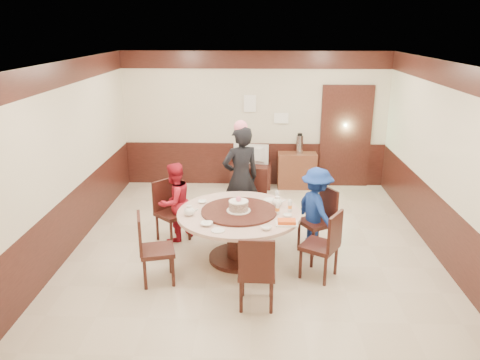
{
  "coord_description": "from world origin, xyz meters",
  "views": [
    {
      "loc": [
        0.04,
        -6.68,
        3.28
      ],
      "look_at": [
        -0.2,
        -0.1,
        1.1
      ],
      "focal_mm": 35.0,
      "sensor_mm": 36.0,
      "label": 1
    }
  ],
  "objects_px": {
    "banquet_table": "(239,226)",
    "thermos": "(300,144)",
    "person_standing": "(241,178)",
    "tv_stand": "(250,176)",
    "television": "(250,155)",
    "person_blue": "(316,209)",
    "birthday_cake": "(239,206)",
    "person_red": "(175,202)",
    "shrimp_platter": "(287,222)",
    "side_cabinet": "(297,170)"
  },
  "relations": [
    {
      "from": "tv_stand",
      "to": "banquet_table",
      "type": "bearing_deg",
      "value": -92.04
    },
    {
      "from": "side_cabinet",
      "to": "person_standing",
      "type": "bearing_deg",
      "value": -117.7
    },
    {
      "from": "person_standing",
      "to": "tv_stand",
      "type": "height_order",
      "value": "person_standing"
    },
    {
      "from": "banquet_table",
      "to": "person_standing",
      "type": "distance_m",
      "value": 1.21
    },
    {
      "from": "banquet_table",
      "to": "person_blue",
      "type": "height_order",
      "value": "person_blue"
    },
    {
      "from": "person_red",
      "to": "television",
      "type": "height_order",
      "value": "person_red"
    },
    {
      "from": "person_blue",
      "to": "shrimp_platter",
      "type": "distance_m",
      "value": 0.95
    },
    {
      "from": "person_red",
      "to": "side_cabinet",
      "type": "relative_size",
      "value": 1.59
    },
    {
      "from": "shrimp_platter",
      "to": "television",
      "type": "height_order",
      "value": "television"
    },
    {
      "from": "person_red",
      "to": "tv_stand",
      "type": "xyz_separation_m",
      "value": [
        1.16,
        2.59,
        -0.38
      ]
    },
    {
      "from": "tv_stand",
      "to": "thermos",
      "type": "distance_m",
      "value": 1.23
    },
    {
      "from": "banquet_table",
      "to": "person_blue",
      "type": "bearing_deg",
      "value": 18.84
    },
    {
      "from": "person_red",
      "to": "banquet_table",
      "type": "bearing_deg",
      "value": 94.5
    },
    {
      "from": "person_red",
      "to": "person_standing",
      "type": "bearing_deg",
      "value": 152.81
    },
    {
      "from": "birthday_cake",
      "to": "side_cabinet",
      "type": "relative_size",
      "value": 0.43
    },
    {
      "from": "thermos",
      "to": "banquet_table",
      "type": "bearing_deg",
      "value": -109.04
    },
    {
      "from": "person_red",
      "to": "thermos",
      "type": "relative_size",
      "value": 3.34
    },
    {
      "from": "shrimp_platter",
      "to": "tv_stand",
      "type": "bearing_deg",
      "value": 98.38
    },
    {
      "from": "person_standing",
      "to": "person_blue",
      "type": "height_order",
      "value": "person_standing"
    },
    {
      "from": "tv_stand",
      "to": "person_red",
      "type": "bearing_deg",
      "value": -114.11
    },
    {
      "from": "person_standing",
      "to": "tv_stand",
      "type": "distance_m",
      "value": 2.19
    },
    {
      "from": "banquet_table",
      "to": "tv_stand",
      "type": "xyz_separation_m",
      "value": [
        0.12,
        3.25,
        -0.28
      ]
    },
    {
      "from": "banquet_table",
      "to": "person_standing",
      "type": "bearing_deg",
      "value": 90.77
    },
    {
      "from": "person_blue",
      "to": "birthday_cake",
      "type": "distance_m",
      "value": 1.25
    },
    {
      "from": "person_red",
      "to": "tv_stand",
      "type": "bearing_deg",
      "value": -167.19
    },
    {
      "from": "person_blue",
      "to": "television",
      "type": "distance_m",
      "value": 3.04
    },
    {
      "from": "person_standing",
      "to": "thermos",
      "type": "height_order",
      "value": "person_standing"
    },
    {
      "from": "banquet_table",
      "to": "thermos",
      "type": "xyz_separation_m",
      "value": [
        1.13,
        3.28,
        0.41
      ]
    },
    {
      "from": "thermos",
      "to": "television",
      "type": "bearing_deg",
      "value": -178.31
    },
    {
      "from": "birthday_cake",
      "to": "tv_stand",
      "type": "xyz_separation_m",
      "value": [
        0.12,
        3.28,
        -0.61
      ]
    },
    {
      "from": "shrimp_platter",
      "to": "television",
      "type": "xyz_separation_m",
      "value": [
        -0.54,
        3.66,
        -0.06
      ]
    },
    {
      "from": "thermos",
      "to": "shrimp_platter",
      "type": "bearing_deg",
      "value": -97.37
    },
    {
      "from": "side_cabinet",
      "to": "birthday_cake",
      "type": "bearing_deg",
      "value": -108.44
    },
    {
      "from": "person_blue",
      "to": "tv_stand",
      "type": "distance_m",
      "value": 3.06
    },
    {
      "from": "birthday_cake",
      "to": "side_cabinet",
      "type": "bearing_deg",
      "value": 71.56
    },
    {
      "from": "person_blue",
      "to": "shrimp_platter",
      "type": "height_order",
      "value": "person_blue"
    },
    {
      "from": "shrimp_platter",
      "to": "birthday_cake",
      "type": "bearing_deg",
      "value": 149.92
    },
    {
      "from": "tv_stand",
      "to": "birthday_cake",
      "type": "bearing_deg",
      "value": -92.11
    },
    {
      "from": "person_blue",
      "to": "television",
      "type": "bearing_deg",
      "value": -6.72
    },
    {
      "from": "tv_stand",
      "to": "side_cabinet",
      "type": "xyz_separation_m",
      "value": [
        0.98,
        0.03,
        0.12
      ]
    },
    {
      "from": "person_red",
      "to": "television",
      "type": "xyz_separation_m",
      "value": [
        1.16,
        2.59,
        0.08
      ]
    },
    {
      "from": "person_red",
      "to": "person_blue",
      "type": "relative_size",
      "value": 0.98
    },
    {
      "from": "person_red",
      "to": "person_blue",
      "type": "xyz_separation_m",
      "value": [
        2.19,
        -0.27,
        0.01
      ]
    },
    {
      "from": "birthday_cake",
      "to": "tv_stand",
      "type": "bearing_deg",
      "value": 87.89
    },
    {
      "from": "banquet_table",
      "to": "person_blue",
      "type": "xyz_separation_m",
      "value": [
        1.15,
        0.39,
        0.12
      ]
    },
    {
      "from": "banquet_table",
      "to": "television",
      "type": "height_order",
      "value": "television"
    },
    {
      "from": "person_red",
      "to": "shrimp_platter",
      "type": "xyz_separation_m",
      "value": [
        1.7,
        -1.07,
        0.14
      ]
    },
    {
      "from": "thermos",
      "to": "person_red",
      "type": "bearing_deg",
      "value": -129.72
    },
    {
      "from": "person_blue",
      "to": "shrimp_platter",
      "type": "relative_size",
      "value": 4.32
    },
    {
      "from": "person_red",
      "to": "person_blue",
      "type": "distance_m",
      "value": 2.21
    }
  ]
}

